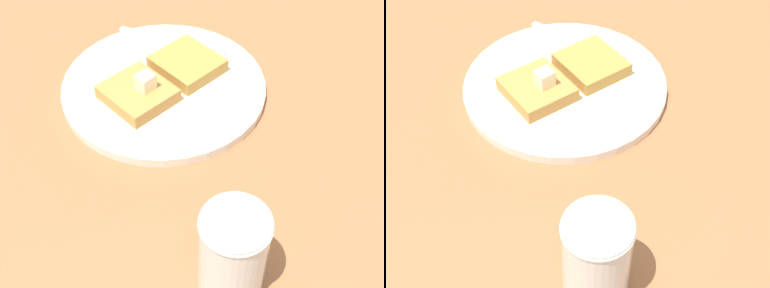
# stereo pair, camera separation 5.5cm
# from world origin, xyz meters

# --- Properties ---
(table_surface) EXTENTS (0.99, 0.99, 0.02)m
(table_surface) POSITION_xyz_m (0.00, 0.00, 0.01)
(table_surface) COLOR #915C37
(table_surface) RESTS_ON ground
(plate) EXTENTS (0.26, 0.26, 0.01)m
(plate) POSITION_xyz_m (-0.04, 0.03, 0.03)
(plate) COLOR silver
(plate) RESTS_ON table_surface
(toast_slice_left) EXTENTS (0.08, 0.09, 0.02)m
(toast_slice_left) POSITION_xyz_m (-0.08, 0.02, 0.05)
(toast_slice_left) COLOR #B67E3C
(toast_slice_left) RESTS_ON plate
(toast_slice_middle) EXTENTS (0.08, 0.09, 0.02)m
(toast_slice_middle) POSITION_xyz_m (0.00, 0.03, 0.05)
(toast_slice_middle) COLOR #B08039
(toast_slice_middle) RESTS_ON plate
(butter_pat_primary) EXTENTS (0.02, 0.02, 0.02)m
(butter_pat_primary) POSITION_xyz_m (-0.07, 0.01, 0.06)
(butter_pat_primary) COLOR #F3F2C2
(butter_pat_primary) RESTS_ON toast_slice_left
(fork) EXTENTS (0.10, 0.14, 0.00)m
(fork) POSITION_xyz_m (0.02, 0.08, 0.04)
(fork) COLOR silver
(fork) RESTS_ON plate
(syrup_jar) EXTENTS (0.06, 0.06, 0.10)m
(syrup_jar) POSITION_xyz_m (-0.14, -0.24, 0.07)
(syrup_jar) COLOR #42220A
(syrup_jar) RESTS_ON table_surface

